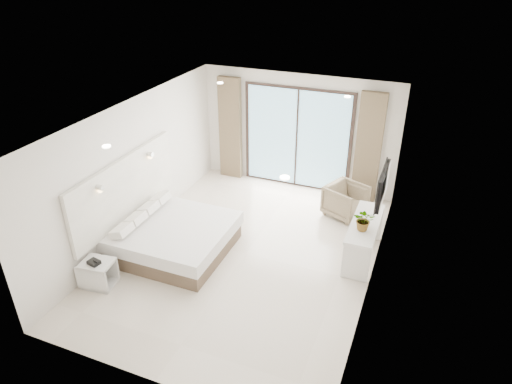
% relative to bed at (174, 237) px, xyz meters
% --- Properties ---
extents(ground, '(6.20, 6.20, 0.00)m').
position_rel_bed_xyz_m(ground, '(1.30, 0.40, -0.30)').
color(ground, beige).
rests_on(ground, ground).
extents(room_shell, '(4.62, 6.22, 2.72)m').
position_rel_bed_xyz_m(room_shell, '(1.10, 1.12, 1.29)').
color(room_shell, silver).
rests_on(room_shell, ground).
extents(bed, '(2.01, 1.91, 0.70)m').
position_rel_bed_xyz_m(bed, '(0.00, 0.00, 0.00)').
color(bed, brown).
rests_on(bed, ground).
extents(nightstand, '(0.57, 0.49, 0.47)m').
position_rel_bed_xyz_m(nightstand, '(-0.66, -1.35, -0.06)').
color(nightstand, silver).
rests_on(nightstand, ground).
extents(phone, '(0.22, 0.18, 0.06)m').
position_rel_bed_xyz_m(phone, '(-0.66, -1.40, 0.21)').
color(phone, black).
rests_on(phone, nightstand).
extents(console_desk, '(0.48, 1.54, 0.77)m').
position_rel_bed_xyz_m(console_desk, '(3.34, 1.10, 0.26)').
color(console_desk, silver).
rests_on(console_desk, ground).
extents(plant, '(0.40, 0.43, 0.31)m').
position_rel_bed_xyz_m(plant, '(3.34, 0.84, 0.63)').
color(plant, '#33662D').
rests_on(plant, console_desk).
extents(armchair, '(0.94, 0.97, 0.77)m').
position_rel_bed_xyz_m(armchair, '(2.72, 2.50, 0.09)').
color(armchair, '#887659').
rests_on(armchair, ground).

